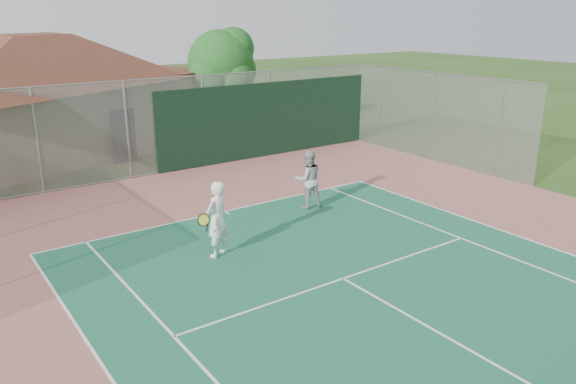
# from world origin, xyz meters

# --- Properties ---
(back_fence) EXTENTS (20.08, 0.11, 3.53)m
(back_fence) POSITION_xyz_m (2.11, 16.98, 1.67)
(back_fence) COLOR gray
(back_fence) RESTS_ON ground
(side_fence_right) EXTENTS (0.08, 9.00, 3.50)m
(side_fence_right) POSITION_xyz_m (10.00, 12.50, 1.75)
(side_fence_right) COLOR gray
(side_fence_right) RESTS_ON ground
(clubhouse) EXTENTS (15.48, 12.47, 5.81)m
(clubhouse) POSITION_xyz_m (-2.38, 23.44, 2.95)
(clubhouse) COLOR tan
(clubhouse) RESTS_ON ground
(tree) EXTENTS (3.67, 3.48, 5.12)m
(tree) POSITION_xyz_m (5.32, 21.39, 3.36)
(tree) COLOR #352113
(tree) RESTS_ON ground
(player_white_front) EXTENTS (1.09, 0.75, 1.90)m
(player_white_front) POSITION_xyz_m (-1.69, 9.16, 0.95)
(player_white_front) COLOR white
(player_white_front) RESTS_ON ground
(player_grey_back) EXTENTS (1.02, 0.88, 1.80)m
(player_grey_back) POSITION_xyz_m (2.29, 10.74, 0.90)
(player_grey_back) COLOR #9B9DA0
(player_grey_back) RESTS_ON ground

